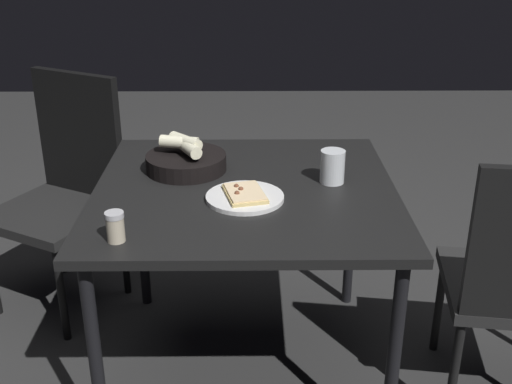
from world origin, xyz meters
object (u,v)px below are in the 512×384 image
pizza_plate (243,196)px  dining_table (245,205)px  pepper_shaker (115,228)px  bread_basket (186,160)px  beer_glass (332,168)px  chair_far (66,181)px

pizza_plate → dining_table: bearing=87.5°
pizza_plate → pepper_shaker: size_ratio=2.85×
dining_table → pepper_shaker: bearing=-133.3°
dining_table → bread_basket: bearing=143.3°
pizza_plate → beer_glass: size_ratio=2.22×
bread_basket → chair_far: chair_far is taller
bread_basket → pepper_shaker: 0.54m
bread_basket → chair_far: (-0.54, 0.35, -0.22)m
bread_basket → pepper_shaker: (-0.14, -0.52, 0.00)m
pizza_plate → bread_basket: bearing=128.7°
dining_table → beer_glass: bearing=8.0°
beer_glass → chair_far: (-1.03, 0.46, -0.23)m
pizza_plate → bread_basket: size_ratio=0.88×
dining_table → pepper_shaker: size_ratio=11.39×
pizza_plate → pepper_shaker: 0.44m
bread_basket → beer_glass: (0.49, -0.11, 0.01)m
dining_table → pizza_plate: (-0.00, -0.10, 0.07)m
bread_basket → pepper_shaker: bread_basket is taller
pepper_shaker → pizza_plate: bearing=38.3°
pizza_plate → bread_basket: bread_basket is taller
beer_glass → bread_basket: bearing=167.3°
pizza_plate → bread_basket: 0.32m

